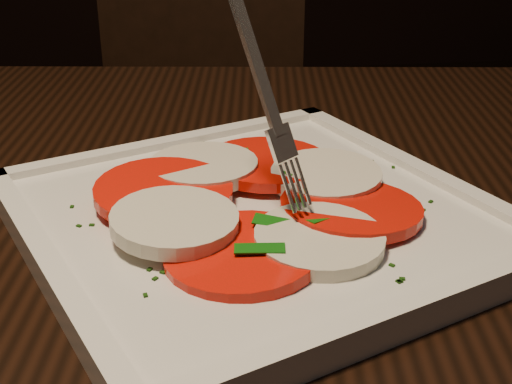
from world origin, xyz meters
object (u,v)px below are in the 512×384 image
Objects in this scene: table at (145,316)px; fork at (247,70)px; chair at (198,107)px; plate at (256,220)px.

table is 0.24m from fork.
chair is 0.95m from plate.
plate is 0.11m from fork.
table is 0.14m from plate.
chair reaches higher than table.
fork reaches higher than plate.
plate is (-0.00, -0.92, 0.22)m from chair.
fork is (0.08, -0.04, 0.22)m from table.
table is 0.89m from chair.
plate is at bearing -79.22° from chair.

